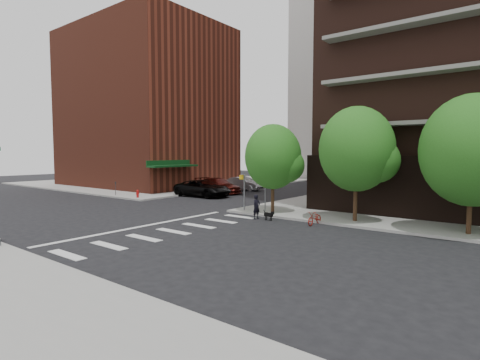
{
  "coord_description": "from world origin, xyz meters",
  "views": [
    {
      "loc": [
        18.33,
        -13.81,
        4.31
      ],
      "look_at": [
        3.0,
        6.0,
        2.5
      ],
      "focal_mm": 28.0,
      "sensor_mm": 36.0,
      "label": 1
    }
  ],
  "objects": [
    {
      "name": "midrise_nw",
      "position": [
        -22.0,
        18.0,
        10.15
      ],
      "size": [
        21.4,
        15.5,
        20.0
      ],
      "color": "maroon",
      "rests_on": "sidewalk_nw"
    },
    {
      "name": "dog_walker",
      "position": [
        4.37,
        6.0,
        0.8
      ],
      "size": [
        0.64,
        0.47,
        1.61
      ],
      "primitive_type": "imported",
      "rotation": [
        0.0,
        0.0,
        1.41
      ],
      "color": "black",
      "rests_on": "ground"
    },
    {
      "name": "fire_hydrant",
      "position": [
        -10.5,
        7.8,
        0.55
      ],
      "size": [
        0.24,
        0.24,
        0.73
      ],
      "color": "#A50C0C",
      "rests_on": "sidewalk_nw"
    },
    {
      "name": "parked_car_silver",
      "position": [
        -7.74,
        20.54,
        0.78
      ],
      "size": [
        1.85,
        4.81,
        1.56
      ],
      "primitive_type": "imported",
      "rotation": [
        0.0,
        0.0,
        1.61
      ],
      "color": "#A5A7AC",
      "rests_on": "ground"
    },
    {
      "name": "scooter",
      "position": [
        8.3,
        6.5,
        0.41
      ],
      "size": [
        0.56,
        1.58,
        0.83
      ],
      "primitive_type": "imported",
      "rotation": [
        0.0,
        0.0,
        -0.01
      ],
      "color": "#9B150C",
      "rests_on": "ground"
    },
    {
      "name": "sidewalk_nw",
      "position": [
        -24.5,
        23.5,
        0.07
      ],
      "size": [
        31.0,
        33.0,
        0.15
      ],
      "primitive_type": "cube",
      "color": "gray",
      "rests_on": "ground"
    },
    {
      "name": "pedestrian_signal",
      "position": [
        2.32,
        7.92,
        1.85
      ],
      "size": [
        2.18,
        0.67,
        2.6
      ],
      "color": "slate",
      "rests_on": "sidewalk_ne"
    },
    {
      "name": "tree_b",
      "position": [
        10.0,
        8.5,
        4.54
      ],
      "size": [
        4.5,
        4.5,
        6.65
      ],
      "color": "#301E11",
      "rests_on": "sidewalk_ne"
    },
    {
      "name": "tree_c",
      "position": [
        16.0,
        8.5,
        4.45
      ],
      "size": [
        5.0,
        5.0,
        6.8
      ],
      "color": "#301E11",
      "rests_on": "sidewalk_ne"
    },
    {
      "name": "ground",
      "position": [
        0.0,
        0.0,
        0.0
      ],
      "size": [
        120.0,
        120.0,
        0.0
      ],
      "primitive_type": "plane",
      "color": "black",
      "rests_on": "ground"
    },
    {
      "name": "tree_a",
      "position": [
        4.0,
        8.5,
        4.04
      ],
      "size": [
        4.0,
        4.0,
        5.9
      ],
      "color": "#301E11",
      "rests_on": "sidewalk_ne"
    },
    {
      "name": "parking_meter",
      "position": [
        -14.0,
        7.8,
        0.96
      ],
      "size": [
        0.1,
        0.08,
        1.32
      ],
      "color": "black",
      "rests_on": "sidewalk_nw"
    },
    {
      "name": "parked_car_maroon",
      "position": [
        -7.8,
        16.18,
        0.82
      ],
      "size": [
        2.85,
        5.85,
        1.64
      ],
      "primitive_type": "imported",
      "rotation": [
        0.0,
        0.0,
        1.47
      ],
      "color": "#45100C",
      "rests_on": "ground"
    },
    {
      "name": "dog",
      "position": [
        5.33,
        6.02,
        0.38
      ],
      "size": [
        0.72,
        0.25,
        0.6
      ],
      "rotation": [
        0.0,
        0.0,
        -0.1
      ],
      "color": "black",
      "rests_on": "ground"
    },
    {
      "name": "crosswalk",
      "position": [
        2.21,
        -0.0,
        0.01
      ],
      "size": [
        3.85,
        13.0,
        0.01
      ],
      "color": "silver",
      "rests_on": "ground"
    },
    {
      "name": "parked_car_black",
      "position": [
        -7.06,
        12.97,
        0.83
      ],
      "size": [
        2.97,
        6.06,
        1.66
      ],
      "primitive_type": "imported",
      "rotation": [
        0.0,
        0.0,
        1.61
      ],
      "color": "black",
      "rests_on": "ground"
    }
  ]
}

